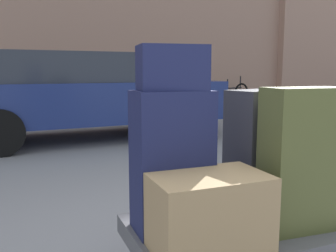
{
  "coord_description": "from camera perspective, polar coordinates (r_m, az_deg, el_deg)",
  "views": [
    {
      "loc": [
        -1.12,
        -1.58,
        1.14
      ],
      "look_at": [
        0.0,
        1.2,
        0.69
      ],
      "focal_mm": 39.5,
      "sensor_mm": 36.0,
      "label": 1
    }
  ],
  "objects": [
    {
      "name": "bicycle_leaning",
      "position": [
        12.57,
        9.75,
        4.92
      ],
      "size": [
        1.7,
        0.58,
        0.96
      ],
      "color": "black",
      "rests_on": "ground_plane"
    },
    {
      "name": "suitcase_navy_stacked_top",
      "position": [
        1.85,
        0.59,
        -5.43
      ],
      "size": [
        0.39,
        0.25,
        0.7
      ],
      "primitive_type": "cube",
      "rotation": [
        0.0,
        0.0,
        -0.03
      ],
      "color": "#191E47",
      "rests_on": "luggage_cart"
    },
    {
      "name": "bollard_kerb_mid",
      "position": [
        10.59,
        7.43,
        4.27
      ],
      "size": [
        0.26,
        0.26,
        0.73
      ],
      "primitive_type": "cylinder",
      "color": "#383838",
      "rests_on": "ground_plane"
    },
    {
      "name": "duffel_bag_navy_topmost_pile",
      "position": [
        1.8,
        0.62,
        8.94
      ],
      "size": [
        0.35,
        0.25,
        0.22
      ],
      "primitive_type": "cube",
      "rotation": [
        0.0,
        0.0,
        -0.14
      ],
      "color": "#191E47",
      "rests_on": "suitcase_navy_stacked_top"
    },
    {
      "name": "parked_car",
      "position": [
        6.35,
        -12.42,
        4.92
      ],
      "size": [
        4.37,
        2.07,
        1.42
      ],
      "color": "navy",
      "rests_on": "ground_plane"
    },
    {
      "name": "suitcase_charcoal_rear_right",
      "position": [
        2.2,
        14.24,
        -3.62
      ],
      "size": [
        0.45,
        0.31,
        0.69
      ],
      "primitive_type": "cube",
      "rotation": [
        0.0,
        0.0,
        0.24
      ],
      "color": "#2D2D33",
      "rests_on": "luggage_cart"
    },
    {
      "name": "duffel_bag_tan_center",
      "position": [
        1.72,
        6.29,
        -13.02
      ],
      "size": [
        0.53,
        0.34,
        0.34
      ],
      "primitive_type": "cube",
      "rotation": [
        0.0,
        0.0,
        -0.01
      ],
      "color": "#9E7F56",
      "rests_on": "luggage_cart"
    },
    {
      "name": "luggage_cart",
      "position": [
        2.12,
        12.73,
        -15.93
      ],
      "size": [
        1.29,
        0.73,
        0.34
      ],
      "color": "#4C4C51",
      "rests_on": "ground_plane"
    },
    {
      "name": "bollard_kerb_near",
      "position": [
        10.05,
        1.41,
        4.12
      ],
      "size": [
        0.26,
        0.26,
        0.73
      ],
      "primitive_type": "cylinder",
      "color": "#383838",
      "rests_on": "ground_plane"
    },
    {
      "name": "suitcase_olive_front_left",
      "position": [
        1.99,
        20.25,
        -4.8
      ],
      "size": [
        0.43,
        0.24,
        0.72
      ],
      "primitive_type": "cube",
      "rotation": [
        0.0,
        0.0,
        -0.07
      ],
      "color": "#4C5128",
      "rests_on": "luggage_cart"
    }
  ]
}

